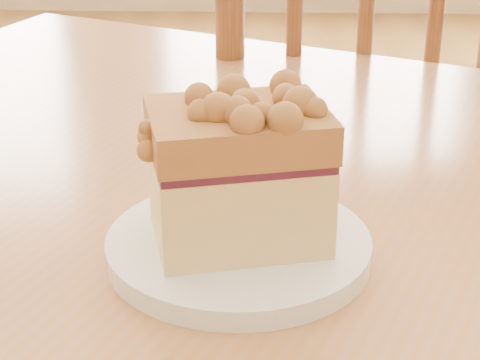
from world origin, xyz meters
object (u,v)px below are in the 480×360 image
object	(u,v)px
cafe_chair_main	(329,172)
plate	(239,248)
cafe_table_main	(332,287)
cake_slice	(238,167)

from	to	relation	value
cafe_chair_main	plate	world-z (taller)	cafe_chair_main
cafe_table_main	cake_slice	distance (m)	0.21
plate	cafe_table_main	bearing A→B (deg)	51.91
cafe_table_main	cafe_chair_main	bearing A→B (deg)	109.73
cafe_table_main	plate	xyz separation A→B (m)	(-0.08, -0.10, 0.10)
cafe_table_main	plate	size ratio (longest dim) A/B	7.72
cafe_table_main	cafe_chair_main	world-z (taller)	cafe_chair_main
cafe_table_main	cake_slice	bearing A→B (deg)	-104.41
cafe_chair_main	cake_slice	xyz separation A→B (m)	(-0.12, -0.71, 0.32)
cafe_table_main	cafe_chair_main	size ratio (longest dim) A/B	1.54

